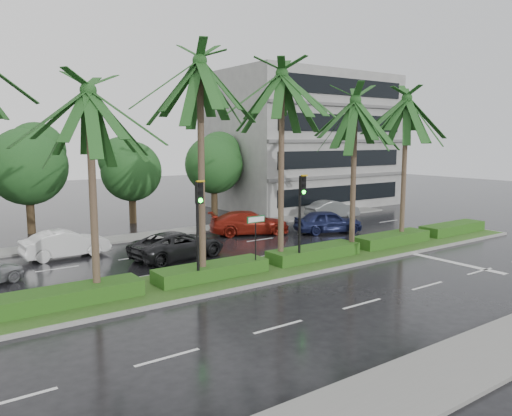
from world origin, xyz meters
TOP-DOWN VIEW (x-y plane):
  - ground at (0.00, 0.00)m, footprint 120.00×120.00m
  - near_sidewalk at (0.00, -10.20)m, footprint 40.00×2.40m
  - far_sidewalk at (0.00, 12.00)m, footprint 40.00×2.00m
  - median at (0.00, 1.00)m, footprint 36.00×4.00m
  - hedge at (0.00, 1.00)m, footprint 35.20×1.40m
  - lane_markings at (3.04, -0.43)m, footprint 34.00×13.06m
  - palm_row at (-1.25, 1.02)m, footprint 26.30×4.20m
  - signal_median_left at (-4.00, 0.30)m, footprint 0.34×0.42m
  - signal_median_right at (1.50, 0.30)m, footprint 0.34×0.42m
  - street_sign at (-1.00, 0.48)m, footprint 0.95×0.09m
  - bg_trees at (-1.09, 17.59)m, footprint 32.58×5.03m
  - building at (17.00, 18.00)m, footprint 16.00×10.00m
  - car_white at (-7.00, 9.20)m, footprint 1.64×4.41m
  - car_darkgrey at (-2.32, 5.57)m, footprint 3.10×5.40m
  - car_red at (4.50, 8.89)m, footprint 3.85×5.61m
  - car_blue at (9.00, 6.25)m, footprint 3.18×4.81m
  - car_grey at (13.50, 10.47)m, footprint 2.09×4.50m

SIDE VIEW (x-z plane):
  - ground at x=0.00m, z-range 0.00..0.00m
  - lane_markings at x=3.04m, z-range 0.00..0.01m
  - near_sidewalk at x=0.00m, z-range 0.00..0.12m
  - far_sidewalk at x=0.00m, z-range 0.00..0.12m
  - median at x=0.00m, z-range 0.00..0.16m
  - hedge at x=0.00m, z-range 0.15..0.75m
  - car_darkgrey at x=-2.32m, z-range 0.00..1.42m
  - car_grey at x=13.50m, z-range 0.00..1.43m
  - car_white at x=-7.00m, z-range 0.00..1.44m
  - car_red at x=4.50m, z-range 0.00..1.51m
  - car_blue at x=9.00m, z-range 0.00..1.52m
  - street_sign at x=-1.00m, z-range 0.82..3.42m
  - signal_median_left at x=-4.00m, z-range 0.82..5.18m
  - signal_median_right at x=1.50m, z-range 0.82..5.18m
  - bg_trees at x=-1.09m, z-range 0.73..8.00m
  - building at x=17.00m, z-range 0.00..12.00m
  - palm_row at x=-1.25m, z-range 3.02..13.09m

